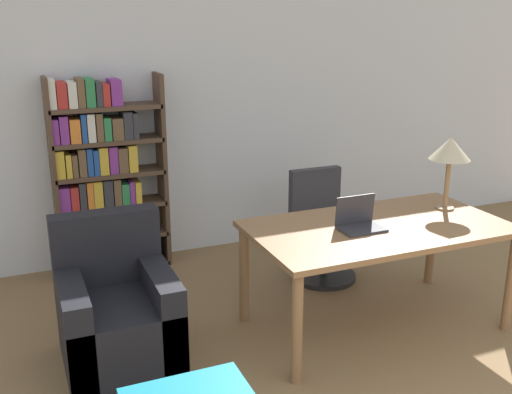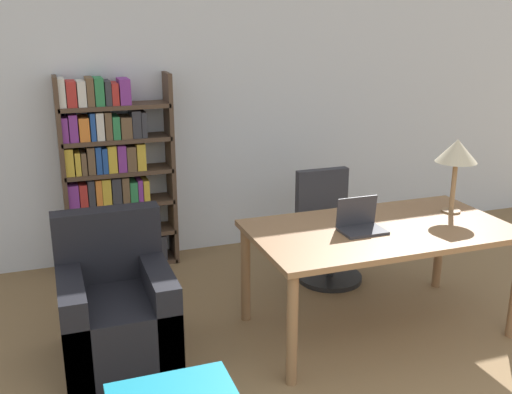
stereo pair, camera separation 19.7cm
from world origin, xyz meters
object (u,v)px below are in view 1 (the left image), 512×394
object	(u,v)px
laptop	(359,222)
bookshelf	(103,183)
desk	(378,237)
office_chair	(321,232)
armchair	(117,317)
table_lamp	(450,151)

from	to	relation	value
laptop	bookshelf	size ratio (longest dim) A/B	0.18
desk	office_chair	bearing A→B (deg)	86.16
laptop	armchair	size ratio (longest dim) A/B	0.32
desk	laptop	distance (m)	0.21
laptop	bookshelf	bearing A→B (deg)	129.11
desk	table_lamp	bearing A→B (deg)	10.09
desk	laptop	xyz separation A→B (m)	(-0.17, -0.01, 0.13)
table_lamp	laptop	bearing A→B (deg)	-171.39
table_lamp	desk	bearing A→B (deg)	-169.91
table_lamp	office_chair	xyz separation A→B (m)	(-0.61, 0.80, -0.82)
bookshelf	table_lamp	bearing A→B (deg)	-35.89
laptop	armchair	world-z (taller)	laptop
armchair	bookshelf	world-z (taller)	bookshelf
table_lamp	armchair	size ratio (longest dim) A/B	0.58
office_chair	desk	bearing A→B (deg)	-93.84
laptop	office_chair	world-z (taller)	laptop
office_chair	armchair	size ratio (longest dim) A/B	0.98
desk	table_lamp	xyz separation A→B (m)	(0.67, 0.12, 0.54)
office_chair	laptop	bearing A→B (deg)	-103.82
armchair	bookshelf	size ratio (longest dim) A/B	0.55
bookshelf	laptop	bearing A→B (deg)	-50.89
desk	armchair	size ratio (longest dim) A/B	1.91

